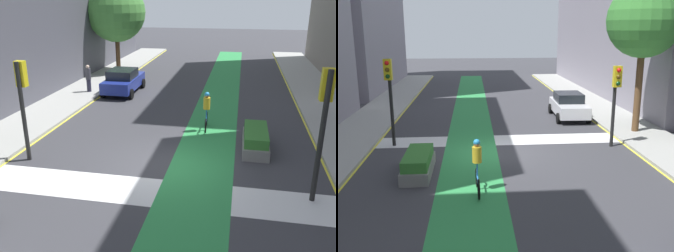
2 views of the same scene
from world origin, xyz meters
TOP-DOWN VIEW (x-y plane):
  - ground_plane at (0.00, 0.00)m, footprint 120.00×120.00m
  - bike_lane_paint at (1.43, 0.00)m, footprint 2.40×60.00m
  - crosswalk_band at (0.00, -2.00)m, footprint 12.00×1.80m
  - curb_stripe_left at (-6.00, 0.00)m, footprint 0.16×60.00m
  - curb_stripe_right at (6.00, 0.00)m, footprint 0.16×60.00m
  - traffic_signal_near_right at (5.10, -1.39)m, footprint 0.35×0.52m
  - traffic_signal_near_left at (-5.25, -0.37)m, footprint 0.35×0.52m
  - car_blue_left_far at (-4.81, 10.19)m, footprint 2.06×4.22m
  - cyclist_in_lane at (1.19, 4.27)m, footprint 0.32×1.73m
  - pedestrian_sidewalk_left_a at (-6.93, 9.51)m, footprint 0.34×0.34m
  - street_tree_far at (-7.34, 16.69)m, footprint 4.67×4.67m
  - median_planter at (3.43, 2.35)m, footprint 1.04×2.78m

SIDE VIEW (x-z plane):
  - ground_plane at x=0.00m, z-range 0.00..0.00m
  - crosswalk_band at x=0.00m, z-range 0.00..0.01m
  - bike_lane_paint at x=1.43m, z-range 0.00..0.01m
  - curb_stripe_left at x=-6.00m, z-range 0.00..0.01m
  - curb_stripe_right at x=6.00m, z-range 0.00..0.01m
  - median_planter at x=3.43m, z-range -0.02..0.83m
  - car_blue_left_far at x=-4.81m, z-range 0.02..1.59m
  - cyclist_in_lane at x=1.19m, z-range 0.04..1.90m
  - pedestrian_sidewalk_left_a at x=-6.93m, z-range 0.17..1.90m
  - traffic_signal_near_left at x=-5.25m, z-range 0.78..4.61m
  - traffic_signal_near_right at x=5.10m, z-range 0.84..4.97m
  - street_tree_far at x=-7.34m, z-range 1.29..8.26m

